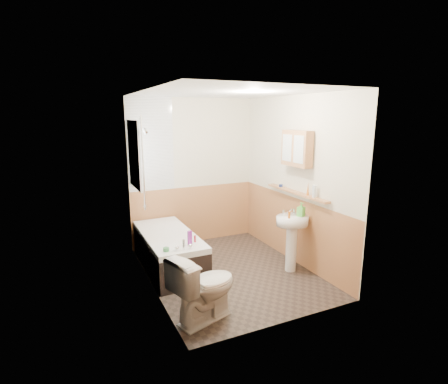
{
  "coord_description": "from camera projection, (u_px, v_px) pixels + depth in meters",
  "views": [
    {
      "loc": [
        -2.05,
        -4.21,
        2.21
      ],
      "look_at": [
        0.0,
        0.15,
        1.15
      ],
      "focal_mm": 28.0,
      "sensor_mm": 36.0,
      "label": 1
    }
  ],
  "objects": [
    {
      "name": "floor",
      "position": [
        228.0,
        272.0,
        5.05
      ],
      "size": [
        2.8,
        2.8,
        0.0
      ],
      "primitive_type": "plane",
      "color": "#2D2420",
      "rests_on": "ground"
    },
    {
      "name": "ceiling",
      "position": [
        229.0,
        92.0,
        4.51
      ],
      "size": [
        2.8,
        2.8,
        0.0
      ],
      "primitive_type": "plane",
      "rotation": [
        3.14,
        0.0,
        0.0
      ],
      "color": "white",
      "rests_on": "ground"
    },
    {
      "name": "wall_back",
      "position": [
        193.0,
        172.0,
        6.03
      ],
      "size": [
        2.2,
        0.02,
        2.5
      ],
      "primitive_type": "cube",
      "color": "beige",
      "rests_on": "ground"
    },
    {
      "name": "wall_front",
      "position": [
        289.0,
        212.0,
        3.53
      ],
      "size": [
        2.2,
        0.02,
        2.5
      ],
      "primitive_type": "cube",
      "color": "beige",
      "rests_on": "ground"
    },
    {
      "name": "wall_left",
      "position": [
        148.0,
        195.0,
        4.32
      ],
      "size": [
        0.02,
        2.8,
        2.5
      ],
      "primitive_type": "cube",
      "color": "beige",
      "rests_on": "ground"
    },
    {
      "name": "wall_right",
      "position": [
        295.0,
        181.0,
        5.24
      ],
      "size": [
        0.02,
        2.8,
        2.5
      ],
      "primitive_type": "cube",
      "color": "beige",
      "rests_on": "ground"
    },
    {
      "name": "wainscot_right",
      "position": [
        292.0,
        229.0,
        5.39
      ],
      "size": [
        0.01,
        2.8,
        1.0
      ],
      "primitive_type": "cube",
      "color": "#B97C4C",
      "rests_on": "wall_right"
    },
    {
      "name": "wainscot_front",
      "position": [
        285.0,
        280.0,
        3.71
      ],
      "size": [
        2.2,
        0.01,
        1.0
      ],
      "primitive_type": "cube",
      "color": "#B97C4C",
      "rests_on": "wall_front"
    },
    {
      "name": "wainscot_back",
      "position": [
        194.0,
        214.0,
        6.17
      ],
      "size": [
        2.2,
        0.01,
        1.0
      ],
      "primitive_type": "cube",
      "color": "#B97C4C",
      "rests_on": "wall_back"
    },
    {
      "name": "tile_cladding_left",
      "position": [
        150.0,
        194.0,
        4.33
      ],
      "size": [
        0.01,
        2.8,
        2.5
      ],
      "primitive_type": "cube",
      "color": "white",
      "rests_on": "wall_left"
    },
    {
      "name": "tile_return_back",
      "position": [
        150.0,
        145.0,
        5.6
      ],
      "size": [
        0.75,
        0.01,
        1.5
      ],
      "primitive_type": "cube",
      "color": "white",
      "rests_on": "wall_back"
    },
    {
      "name": "window",
      "position": [
        135.0,
        155.0,
        5.09
      ],
      "size": [
        0.03,
        0.79,
        0.99
      ],
      "color": "white",
      "rests_on": "wall_left"
    },
    {
      "name": "bathtub",
      "position": [
        169.0,
        250.0,
        5.14
      ],
      "size": [
        0.7,
        1.63,
        0.67
      ],
      "color": "black",
      "rests_on": "floor"
    },
    {
      "name": "shower_riser",
      "position": [
        144.0,
        156.0,
        4.69
      ],
      "size": [
        0.11,
        0.09,
        1.3
      ],
      "color": "silver",
      "rests_on": "wall_left"
    },
    {
      "name": "toilet",
      "position": [
        204.0,
        287.0,
        3.8
      ],
      "size": [
        0.87,
        0.66,
        0.76
      ],
      "primitive_type": "imported",
      "rotation": [
        0.0,
        0.0,
        1.89
      ],
      "color": "white",
      "rests_on": "floor"
    },
    {
      "name": "sink",
      "position": [
        292.0,
        232.0,
        4.97
      ],
      "size": [
        0.48,
        0.39,
        0.93
      ],
      "rotation": [
        0.0,
        0.0,
        0.2
      ],
      "color": "white",
      "rests_on": "floor"
    },
    {
      "name": "pine_shelf",
      "position": [
        296.0,
        193.0,
        5.13
      ],
      "size": [
        0.1,
        1.37,
        0.03
      ],
      "primitive_type": "cube",
      "color": "#B97C4C",
      "rests_on": "wall_right"
    },
    {
      "name": "medicine_cabinet",
      "position": [
        297.0,
        148.0,
        4.97
      ],
      "size": [
        0.14,
        0.57,
        0.51
      ],
      "color": "#B97C4C",
      "rests_on": "wall_right"
    },
    {
      "name": "foam_can",
      "position": [
        314.0,
        191.0,
        4.75
      ],
      "size": [
        0.06,
        0.06,
        0.17
      ],
      "primitive_type": "cylinder",
      "rotation": [
        0.0,
        0.0,
        0.17
      ],
      "color": "silver",
      "rests_on": "pine_shelf"
    },
    {
      "name": "green_bottle",
      "position": [
        308.0,
        189.0,
        4.87
      ],
      "size": [
        0.04,
        0.04,
        0.19
      ],
      "primitive_type": "cone",
      "rotation": [
        0.0,
        0.0,
        0.14
      ],
      "color": "orange",
      "rests_on": "pine_shelf"
    },
    {
      "name": "black_jar",
      "position": [
        281.0,
        186.0,
        5.47
      ],
      "size": [
        0.07,
        0.07,
        0.04
      ],
      "primitive_type": "cylinder",
      "rotation": [
        0.0,
        0.0,
        0.23
      ],
      "color": "navy",
      "rests_on": "pine_shelf"
    },
    {
      "name": "soap_bottle",
      "position": [
        301.0,
        213.0,
        4.91
      ],
      "size": [
        0.16,
        0.22,
        0.09
      ],
      "primitive_type": "imported",
      "rotation": [
        0.0,
        0.0,
        0.39
      ],
      "color": "#59C647",
      "rests_on": "sink"
    },
    {
      "name": "clear_bottle",
      "position": [
        289.0,
        215.0,
        4.81
      ],
      "size": [
        0.04,
        0.04,
        0.1
      ],
      "primitive_type": "cylinder",
      "rotation": [
        0.0,
        0.0,
        -0.14
      ],
      "color": "orange",
      "rests_on": "sink"
    },
    {
      "name": "blue_gel",
      "position": [
        190.0,
        238.0,
        4.6
      ],
      "size": [
        0.06,
        0.04,
        0.2
      ],
      "primitive_type": "cube",
      "rotation": [
        0.0,
        0.0,
        0.17
      ],
      "color": "purple",
      "rests_on": "bathtub"
    },
    {
      "name": "cream_jar",
      "position": [
        166.0,
        249.0,
        4.41
      ],
      "size": [
        0.1,
        0.1,
        0.05
      ],
      "primitive_type": "cylinder",
      "rotation": [
        0.0,
        0.0,
        0.32
      ],
      "color": "#388447",
      "rests_on": "bathtub"
    },
    {
      "name": "orange_bottle",
      "position": [
        195.0,
        239.0,
        4.73
      ],
      "size": [
        0.04,
        0.04,
        0.09
      ],
      "primitive_type": "cylinder",
      "rotation": [
        0.0,
        0.0,
        0.27
      ],
      "color": "maroon",
      "rests_on": "bathtub"
    }
  ]
}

